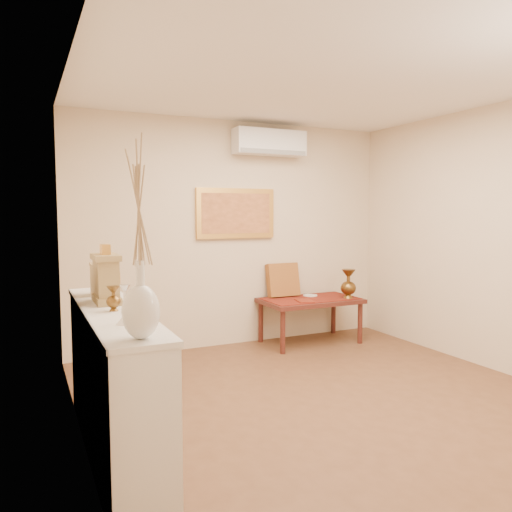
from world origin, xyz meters
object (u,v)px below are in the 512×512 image
mantel_clock (106,278)px  low_table (310,304)px  white_vase (139,240)px  display_ledge (113,381)px  wooden_chest (102,279)px  brass_urn_tall (348,281)px

mantel_clock → low_table: 3.20m
white_vase → low_table: bearing=45.9°
display_ledge → wooden_chest: wooden_chest is taller
display_ledge → low_table: display_ledge is taller
brass_urn_tall → low_table: size_ratio=0.36×
wooden_chest → white_vase: bearing=-90.9°
brass_urn_tall → wooden_chest: wooden_chest is taller
brass_urn_tall → wooden_chest: size_ratio=1.78×
brass_urn_tall → mantel_clock: 3.44m
white_vase → mantel_clock: white_vase is taller
mantel_clock → wooden_chest: mantel_clock is taller
white_vase → wooden_chest: bearing=89.1°
display_ledge → brass_urn_tall: bearing=28.6°
brass_urn_tall → display_ledge: size_ratio=0.21×
mantel_clock → wooden_chest: 0.36m
wooden_chest → low_table: (2.65, 1.28, -0.62)m
white_vase → mantel_clock: (0.00, 1.12, -0.32)m
white_vase → mantel_clock: size_ratio=2.43×
display_ledge → mantel_clock: size_ratio=4.93×
brass_urn_tall → wooden_chest: bearing=-160.5°
brass_urn_tall → wooden_chest: 3.28m
brass_urn_tall → display_ledge: bearing=-151.4°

